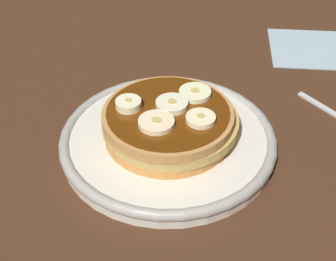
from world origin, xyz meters
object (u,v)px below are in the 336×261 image
banana_slice_0 (170,104)px  banana_slice_2 (201,119)px  banana_slice_1 (156,123)px  banana_slice_3 (195,93)px  banana_slice_4 (128,104)px  plate (168,140)px  napkin (310,48)px  pancake_stack (166,122)px

banana_slice_0 → banana_slice_2: size_ratio=1.12×
banana_slice_2 → banana_slice_1: bearing=35.5°
banana_slice_3 → banana_slice_4: size_ratio=1.29×
banana_slice_0 → banana_slice_1: 3.43cm
banana_slice_0 → banana_slice_2: (-3.87, 0.85, -0.02)cm
plate → banana_slice_2: 5.43cm
banana_slice_2 → banana_slice_4: size_ratio=1.12×
plate → napkin: 29.31cm
pancake_stack → banana_slice_3: (-1.52, -3.69, 1.82)cm
pancake_stack → banana_slice_0: size_ratio=4.35×
plate → banana_slice_4: banana_slice_4 is taller
banana_slice_1 → plate: bearing=-90.1°
plate → banana_slice_1: (0.00, 2.53, 4.06)cm
banana_slice_4 → banana_slice_1: bearing=161.7°
banana_slice_0 → banana_slice_3: size_ratio=0.98×
plate → banana_slice_0: (0.27, -0.88, 4.08)cm
plate → banana_slice_3: banana_slice_3 is taller
banana_slice_2 → napkin: (-4.67, -28.07, -5.01)cm
banana_slice_1 → banana_slice_4: 4.09cm
pancake_stack → banana_slice_1: bearing=95.4°
banana_slice_1 → napkin: banana_slice_1 is taller
banana_slice_0 → banana_slice_4: bearing=30.5°
banana_slice_0 → banana_slice_4: (3.62, 2.13, 0.12)cm
banana_slice_0 → napkin: (-8.54, -27.22, -5.03)cm
banana_slice_2 → banana_slice_4: (7.49, 1.28, 0.15)cm
pancake_stack → banana_slice_3: size_ratio=4.26×
banana_slice_3 → banana_slice_4: (5.15, 5.07, 0.15)cm
banana_slice_1 → banana_slice_2: 4.43cm
banana_slice_1 → napkin: size_ratio=0.33×
napkin → pancake_stack: bearing=73.0°
plate → pancake_stack: (0.25, -0.13, 2.24)cm
napkin → banana_slice_1: bearing=74.9°
banana_slice_3 → napkin: bearing=-106.1°
banana_slice_3 → napkin: banana_slice_3 is taller
pancake_stack → napkin: size_ratio=1.33×
banana_slice_1 → banana_slice_4: (3.88, -1.29, 0.14)cm
banana_slice_1 → banana_slice_3: size_ratio=1.05×
banana_slice_2 → napkin: bearing=-99.5°
banana_slice_4 → banana_slice_2: bearing=-170.3°
banana_slice_0 → banana_slice_1: bearing=94.4°
banana_slice_1 → banana_slice_2: same height
pancake_stack → banana_slice_1: size_ratio=4.07×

